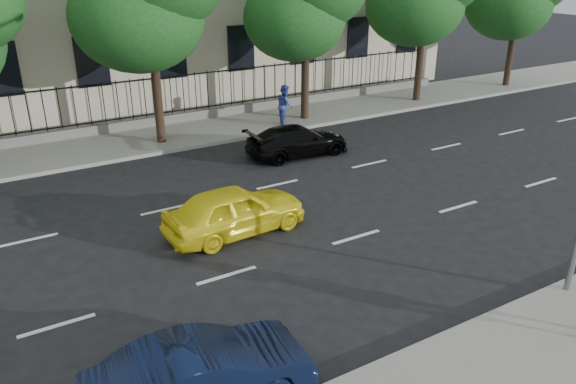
# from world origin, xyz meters

# --- Properties ---
(ground) EXTENTS (120.00, 120.00, 0.00)m
(ground) POSITION_xyz_m (0.00, 0.00, 0.00)
(ground) COLOR black
(ground) RESTS_ON ground
(near_sidewalk) EXTENTS (60.00, 4.00, 0.15)m
(near_sidewalk) POSITION_xyz_m (0.00, -4.00, 0.07)
(near_sidewalk) COLOR gray
(near_sidewalk) RESTS_ON ground
(far_sidewalk) EXTENTS (60.00, 4.00, 0.15)m
(far_sidewalk) POSITION_xyz_m (0.00, 14.00, 0.07)
(far_sidewalk) COLOR gray
(far_sidewalk) RESTS_ON ground
(lane_markings) EXTENTS (49.60, 4.62, 0.01)m
(lane_markings) POSITION_xyz_m (0.00, 4.75, 0.01)
(lane_markings) COLOR silver
(lane_markings) RESTS_ON ground
(iron_fence) EXTENTS (30.00, 0.50, 2.20)m
(iron_fence) POSITION_xyz_m (0.00, 15.70, 0.65)
(iron_fence) COLOR slate
(iron_fence) RESTS_ON far_sidewalk
(yellow_taxi) EXTENTS (4.17, 1.88, 1.39)m
(yellow_taxi) POSITION_xyz_m (-2.79, 4.50, 0.70)
(yellow_taxi) COLOR yellow
(yellow_taxi) RESTS_ON ground
(navy_sedan) EXTENTS (4.04, 1.60, 1.31)m
(navy_sedan) POSITION_xyz_m (-6.17, -1.20, 0.65)
(navy_sedan) COLOR black
(navy_sedan) RESTS_ON ground
(black_sedan) EXTENTS (4.22, 1.87, 1.20)m
(black_sedan) POSITION_xyz_m (2.18, 9.23, 0.60)
(black_sedan) COLOR black
(black_sedan) RESTS_ON ground
(pedestrian_far) EXTENTS (0.94, 1.06, 1.81)m
(pedestrian_far) POSITION_xyz_m (3.65, 12.71, 1.06)
(pedestrian_far) COLOR #34429A
(pedestrian_far) RESTS_ON far_sidewalk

